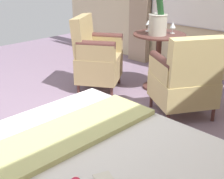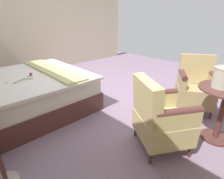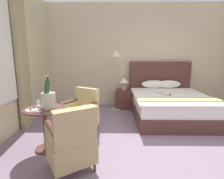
{
  "view_description": "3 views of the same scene",
  "coord_description": "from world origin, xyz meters",
  "px_view_note": "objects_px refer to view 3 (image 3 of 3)",
  "views": [
    {
      "loc": [
        1.22,
        2.27,
        1.5
      ],
      "look_at": [
        -0.32,
        0.73,
        0.61
      ],
      "focal_mm": 50.0,
      "sensor_mm": 36.0,
      "label": 1
    },
    {
      "loc": [
        -2.28,
        2.29,
        1.48
      ],
      "look_at": [
        -0.67,
        0.76,
        0.55
      ],
      "focal_mm": 28.0,
      "sensor_mm": 36.0,
      "label": 2
    },
    {
      "loc": [
        -0.75,
        -2.61,
        1.51
      ],
      "look_at": [
        -0.8,
        0.79,
        0.86
      ],
      "focal_mm": 28.0,
      "sensor_mm": 36.0,
      "label": 3
    }
  ],
  "objects_px": {
    "bed": "(168,103)",
    "floor_lamp_brass": "(116,60)",
    "side_table_round": "(45,123)",
    "snack_plate": "(32,110)",
    "armchair_facing_bed": "(72,142)",
    "champagne_bucket": "(49,98)",
    "wine_glass_near_bucket": "(38,101)",
    "wine_glass_near_edge": "(38,105)",
    "armchair_by_window": "(81,113)",
    "bedside_lamp": "(124,81)",
    "nightstand": "(124,99)"
  },
  "relations": [
    {
      "from": "champagne_bucket",
      "to": "snack_plate",
      "type": "distance_m",
      "value": 0.29
    },
    {
      "from": "wine_glass_near_edge",
      "to": "snack_plate",
      "type": "height_order",
      "value": "wine_glass_near_edge"
    },
    {
      "from": "wine_glass_near_edge",
      "to": "armchair_by_window",
      "type": "bearing_deg",
      "value": 62.28
    },
    {
      "from": "floor_lamp_brass",
      "to": "wine_glass_near_bucket",
      "type": "bearing_deg",
      "value": -121.11
    },
    {
      "from": "armchair_by_window",
      "to": "armchair_facing_bed",
      "type": "height_order",
      "value": "armchair_facing_bed"
    },
    {
      "from": "wine_glass_near_edge",
      "to": "armchair_facing_bed",
      "type": "xyz_separation_m",
      "value": [
        0.57,
        -0.35,
        -0.39
      ]
    },
    {
      "from": "champagne_bucket",
      "to": "armchair_facing_bed",
      "type": "xyz_separation_m",
      "value": [
        0.49,
        -0.57,
        -0.45
      ]
    },
    {
      "from": "snack_plate",
      "to": "armchair_by_window",
      "type": "relative_size",
      "value": 0.22
    },
    {
      "from": "bedside_lamp",
      "to": "floor_lamp_brass",
      "type": "xyz_separation_m",
      "value": [
        -0.24,
        -0.18,
        0.6
      ]
    },
    {
      "from": "side_table_round",
      "to": "armchair_by_window",
      "type": "bearing_deg",
      "value": 56.72
    },
    {
      "from": "bed",
      "to": "snack_plate",
      "type": "bearing_deg",
      "value": -146.08
    },
    {
      "from": "snack_plate",
      "to": "armchair_by_window",
      "type": "height_order",
      "value": "armchair_by_window"
    },
    {
      "from": "floor_lamp_brass",
      "to": "champagne_bucket",
      "type": "relative_size",
      "value": 3.22
    },
    {
      "from": "wine_glass_near_edge",
      "to": "snack_plate",
      "type": "relative_size",
      "value": 0.73
    },
    {
      "from": "nightstand",
      "to": "wine_glass_near_bucket",
      "type": "relative_size",
      "value": 4.01
    },
    {
      "from": "nightstand",
      "to": "armchair_facing_bed",
      "type": "bearing_deg",
      "value": -105.8
    },
    {
      "from": "bed",
      "to": "bedside_lamp",
      "type": "xyz_separation_m",
      "value": [
        -1.08,
        0.75,
        0.45
      ]
    },
    {
      "from": "snack_plate",
      "to": "armchair_facing_bed",
      "type": "xyz_separation_m",
      "value": [
        0.69,
        -0.43,
        -0.3
      ]
    },
    {
      "from": "nightstand",
      "to": "wine_glass_near_bucket",
      "type": "xyz_separation_m",
      "value": [
        -1.51,
        -2.28,
        0.53
      ]
    },
    {
      "from": "floor_lamp_brass",
      "to": "armchair_facing_bed",
      "type": "distance_m",
      "value": 2.97
    },
    {
      "from": "floor_lamp_brass",
      "to": "wine_glass_near_edge",
      "type": "bearing_deg",
      "value": -115.73
    },
    {
      "from": "side_table_round",
      "to": "wine_glass_near_edge",
      "type": "bearing_deg",
      "value": -92.55
    },
    {
      "from": "nightstand",
      "to": "armchair_by_window",
      "type": "distance_m",
      "value": 1.94
    },
    {
      "from": "side_table_round",
      "to": "armchair_facing_bed",
      "type": "relative_size",
      "value": 0.77
    },
    {
      "from": "bed",
      "to": "side_table_round",
      "type": "height_order",
      "value": "bed"
    },
    {
      "from": "side_table_round",
      "to": "armchair_by_window",
      "type": "relative_size",
      "value": 0.8
    },
    {
      "from": "bed",
      "to": "wine_glass_near_bucket",
      "type": "bearing_deg",
      "value": -149.33
    },
    {
      "from": "bed",
      "to": "snack_plate",
      "type": "xyz_separation_m",
      "value": [
        -2.6,
        -1.75,
        0.37
      ]
    },
    {
      "from": "floor_lamp_brass",
      "to": "snack_plate",
      "type": "bearing_deg",
      "value": -118.9
    },
    {
      "from": "floor_lamp_brass",
      "to": "armchair_facing_bed",
      "type": "relative_size",
      "value": 1.83
    },
    {
      "from": "armchair_by_window",
      "to": "armchair_facing_bed",
      "type": "relative_size",
      "value": 0.96
    },
    {
      "from": "bedside_lamp",
      "to": "bed",
      "type": "bearing_deg",
      "value": -34.84
    },
    {
      "from": "bedside_lamp",
      "to": "wine_glass_near_bucket",
      "type": "distance_m",
      "value": 2.74
    },
    {
      "from": "armchair_by_window",
      "to": "armchair_facing_bed",
      "type": "bearing_deg",
      "value": -84.84
    },
    {
      "from": "snack_plate",
      "to": "bed",
      "type": "bearing_deg",
      "value": 33.92
    },
    {
      "from": "bed",
      "to": "champagne_bucket",
      "type": "xyz_separation_m",
      "value": [
        -2.39,
        -1.61,
        0.52
      ]
    },
    {
      "from": "champagne_bucket",
      "to": "armchair_facing_bed",
      "type": "relative_size",
      "value": 0.57
    },
    {
      "from": "bed",
      "to": "nightstand",
      "type": "bearing_deg",
      "value": 145.15
    },
    {
      "from": "champagne_bucket",
      "to": "armchair_by_window",
      "type": "xyz_separation_m",
      "value": [
        0.37,
        0.66,
        -0.46
      ]
    },
    {
      "from": "nightstand",
      "to": "side_table_round",
      "type": "xyz_separation_m",
      "value": [
        -1.39,
        -2.38,
        0.18
      ]
    },
    {
      "from": "bedside_lamp",
      "to": "champagne_bucket",
      "type": "xyz_separation_m",
      "value": [
        -1.31,
        -2.36,
        0.07
      ]
    },
    {
      "from": "bedside_lamp",
      "to": "wine_glass_near_edge",
      "type": "bearing_deg",
      "value": -118.49
    },
    {
      "from": "side_table_round",
      "to": "armchair_by_window",
      "type": "distance_m",
      "value": 0.82
    },
    {
      "from": "nightstand",
      "to": "champagne_bucket",
      "type": "height_order",
      "value": "champagne_bucket"
    },
    {
      "from": "bed",
      "to": "floor_lamp_brass",
      "type": "height_order",
      "value": "floor_lamp_brass"
    },
    {
      "from": "side_table_round",
      "to": "snack_plate",
      "type": "relative_size",
      "value": 3.64
    },
    {
      "from": "side_table_round",
      "to": "armchair_by_window",
      "type": "xyz_separation_m",
      "value": [
        0.45,
        0.68,
        -0.05
      ]
    },
    {
      "from": "floor_lamp_brass",
      "to": "side_table_round",
      "type": "relative_size",
      "value": 2.38
    },
    {
      "from": "armchair_by_window",
      "to": "side_table_round",
      "type": "bearing_deg",
      "value": -123.28
    },
    {
      "from": "bed",
      "to": "champagne_bucket",
      "type": "height_order",
      "value": "bed"
    }
  ]
}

